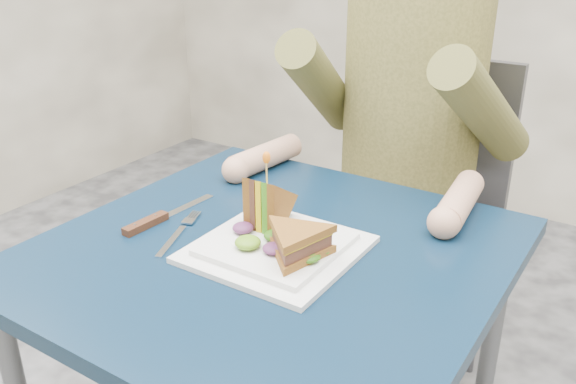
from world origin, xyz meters
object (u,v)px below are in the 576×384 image
Objects in this scene: chair at (416,206)px; knife at (154,220)px; plate at (277,247)px; fork at (178,234)px; sandwich_flat at (296,243)px; sandwich_upright at (267,207)px; table at (272,286)px; diner at (411,77)px.

knife is (-0.24, -0.73, 0.20)m from chair.
plate is 0.19m from fork.
plate reaches higher than fork.
sandwich_flat is at bearing 1.74° from knife.
sandwich_flat is (0.05, -0.02, 0.04)m from plate.
knife is (-0.25, -0.03, -0.00)m from plate.
sandwich_upright is (-0.03, -0.65, 0.24)m from chair.
chair reaches higher than knife.
knife is (-0.24, -0.04, 0.09)m from table.
fork is at bearing -9.97° from knife.
sandwich_flat is (0.07, -0.03, 0.12)m from table.
plate is (0.02, -0.70, 0.20)m from chair.
fork is (-0.24, -0.02, -0.04)m from sandwich_flat.
sandwich_upright is at bearing 21.47° from knife.
knife is at bearing -169.42° from table.
plate is at bearing -28.97° from table.
sandwich_flat is (0.07, -0.61, -0.14)m from diner.
table is 0.14m from sandwich_upright.
knife is at bearing -178.26° from sandwich_flat.
diner is 0.69m from knife.
sandwich_flat reaches higher than knife.
knife reaches higher than table.
fork is at bearing -104.64° from diner.
diner reaches higher than chair.
knife reaches higher than fork.
sandwich_upright reaches higher than table.
diner is at bearing 75.36° from fork.
plate is 0.25m from knife.
sandwich_flat is 0.24m from fork.
diner is 5.16× the size of sandwich_upright.
diner is at bearing 90.00° from table.
fork is 0.78× the size of knife.
sandwich_upright is (-0.05, 0.04, 0.05)m from plate.
chair is 0.79m from fork.
table is 0.63m from diner.
plate is at bearing 155.56° from sandwich_flat.
table is 0.09m from plate.
table is 0.25m from knife.
sandwich_upright is at bearing 138.30° from plate.
diner is 0.56m from sandwich_upright.
knife is (-0.24, -0.62, -0.18)m from diner.
chair is at bearing 87.08° from sandwich_upright.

